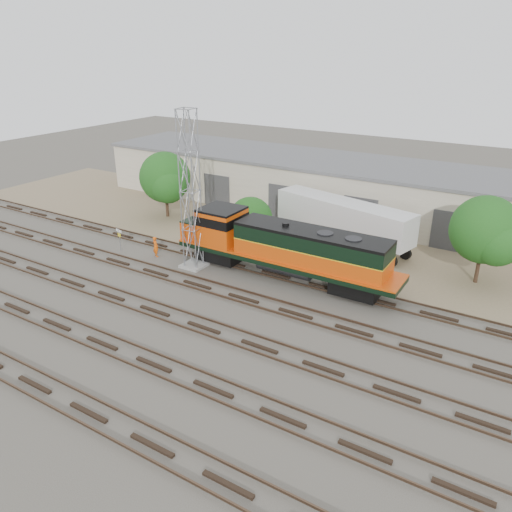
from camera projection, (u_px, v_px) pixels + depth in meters
The scene contains 12 objects.
ground at pixel (231, 308), 33.00m from camera, with size 140.00×140.00×0.00m, color #47423A.
dirt_strip at pixel (325, 239), 44.75m from camera, with size 80.00×16.00×0.02m, color #726047.
tracks at pixel (204, 328), 30.61m from camera, with size 80.00×20.40×0.28m.
warehouse at pixel (360, 190), 49.94m from camera, with size 58.40×10.40×5.30m.
locomotive at pixel (281, 247), 36.54m from camera, with size 17.59×3.09×4.23m.
signal_tower at pixel (190, 194), 36.93m from camera, with size 1.77×1.77×12.01m.
sign_post at pixel (119, 236), 41.51m from camera, with size 0.80×0.24×1.99m.
worker at pixel (156, 247), 40.74m from camera, with size 0.62×0.41×1.71m, color #E6570C.
semi_trailer at pixel (346, 218), 42.34m from camera, with size 13.01×5.52×3.93m.
tree_west at pixel (166, 179), 48.82m from camera, with size 5.25×5.00×6.54m.
tree_mid at pixel (252, 221), 44.36m from camera, with size 4.13×3.94×3.94m.
tree_east at pixel (488, 233), 34.78m from camera, with size 5.08×4.84×6.53m.
Camera 1 is at (16.58, -23.85, 16.12)m, focal length 35.00 mm.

